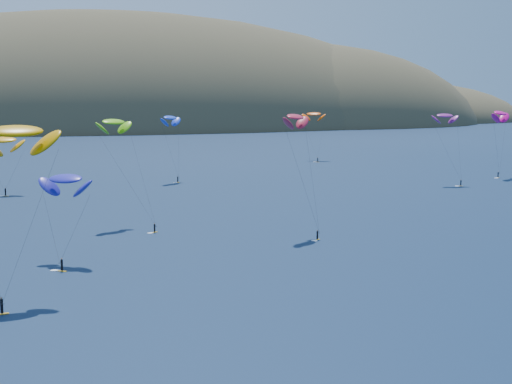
{
  "coord_description": "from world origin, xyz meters",
  "views": [
    {
      "loc": [
        -43.3,
        -40.65,
        26.59
      ],
      "look_at": [
        -6.11,
        80.0,
        9.0
      ],
      "focal_mm": 50.0,
      "sensor_mm": 36.0,
      "label": 1
    }
  ],
  "objects": [
    {
      "name": "kitesurfer_2",
      "position": [
        -45.83,
        56.53,
        21.68
      ],
      "size": [
        11.24,
        12.09,
        24.68
      ],
      "rotation": [
        0.0,
        0.0,
        0.15
      ],
      "color": "gold",
      "rests_on": "ground"
    },
    {
      "name": "kitesurfer_1",
      "position": [
        -51.93,
        159.06,
        14.27
      ],
      "size": [
        11.65,
        9.58,
        17.34
      ],
      "rotation": [
        0.0,
        0.0,
        -0.18
      ],
      "color": "gold",
      "rests_on": "ground"
    },
    {
      "name": "island",
      "position": [
        39.4,
        562.36,
        -10.74
      ],
      "size": [
        730.0,
        300.0,
        210.0
      ],
      "color": "#3D3526",
      "rests_on": "ground"
    },
    {
      "name": "kitesurfer_8",
      "position": [
        97.88,
        153.8,
        20.22
      ],
      "size": [
        11.11,
        9.5,
        23.09
      ],
      "rotation": [
        0.0,
        0.0,
        0.58
      ],
      "color": "gold",
      "rests_on": "ground"
    },
    {
      "name": "kitesurfer_3",
      "position": [
        -28.38,
        105.18,
        20.79
      ],
      "size": [
        11.16,
        15.89,
        23.09
      ],
      "rotation": [
        0.0,
        0.0,
        0.55
      ],
      "color": "gold",
      "rests_on": "ground"
    },
    {
      "name": "kitesurfer_10",
      "position": [
        -39.19,
        75.08,
        13.13
      ],
      "size": [
        9.9,
        12.76,
        15.75
      ],
      "rotation": [
        0.0,
        0.0,
        -0.7
      ],
      "color": "gold",
      "rests_on": "ground"
    },
    {
      "name": "kitesurfer_4",
      "position": [
        -4.51,
        173.12,
        19.16
      ],
      "size": [
        8.95,
        10.01,
        21.6
      ],
      "rotation": [
        0.0,
        0.0,
        0.77
      ],
      "color": "gold",
      "rests_on": "ground"
    },
    {
      "name": "kitesurfer_6",
      "position": [
        71.18,
        143.0,
        19.99
      ],
      "size": [
        8.1,
        9.41,
        22.21
      ],
      "rotation": [
        0.0,
        0.0,
        -0.11
      ],
      "color": "gold",
      "rests_on": "ground"
    },
    {
      "name": "kitesurfer_11",
      "position": [
        62.93,
        225.57,
        18.26
      ],
      "size": [
        9.87,
        15.69,
        20.84
      ],
      "rotation": [
        0.0,
        0.0,
        -0.65
      ],
      "color": "gold",
      "rests_on": "ground"
    },
    {
      "name": "kitesurfer_9",
      "position": [
        3.34,
        85.49,
        22.09
      ],
      "size": [
        8.11,
        12.0,
        24.27
      ],
      "rotation": [
        0.0,
        0.0,
        0.7
      ],
      "color": "gold",
      "rests_on": "ground"
    }
  ]
}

